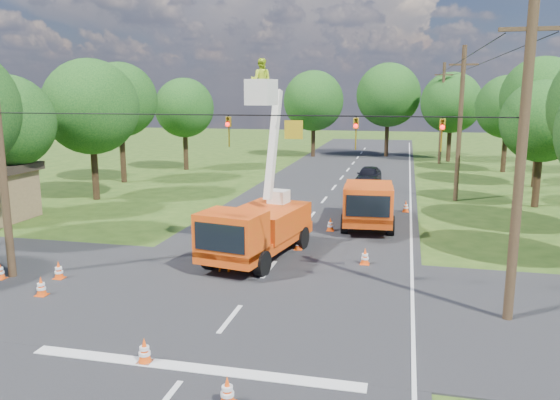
% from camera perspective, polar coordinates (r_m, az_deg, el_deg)
% --- Properties ---
extents(ground, '(140.00, 140.00, 0.00)m').
position_cam_1_polar(ground, '(36.37, 4.64, -0.05)').
color(ground, '#294615').
rests_on(ground, ground).
extents(road_main, '(12.00, 100.00, 0.06)m').
position_cam_1_polar(road_main, '(36.37, 4.64, -0.05)').
color(road_main, black).
rests_on(road_main, ground).
extents(road_cross, '(56.00, 10.00, 0.07)m').
position_cam_1_polar(road_cross, '(19.38, -3.36, -10.11)').
color(road_cross, black).
rests_on(road_cross, ground).
extents(stop_bar, '(9.00, 0.45, 0.02)m').
position_cam_1_polar(stop_bar, '(14.92, -9.25, -17.06)').
color(stop_bar, silver).
rests_on(stop_bar, ground).
extents(edge_line, '(0.12, 90.00, 0.02)m').
position_cam_1_polar(edge_line, '(36.01, 13.48, -0.44)').
color(edge_line, silver).
rests_on(edge_line, ground).
extents(bucket_truck, '(3.65, 7.00, 8.41)m').
position_cam_1_polar(bucket_truck, '(23.13, -2.45, -2.01)').
color(bucket_truck, red).
rests_on(bucket_truck, ground).
extents(second_truck, '(2.96, 6.73, 2.47)m').
position_cam_1_polar(second_truck, '(29.44, 9.21, -0.26)').
color(second_truck, red).
rests_on(second_truck, ground).
extents(ground_worker, '(0.82, 0.62, 2.02)m').
position_cam_1_polar(ground_worker, '(21.76, -5.87, -4.95)').
color(ground_worker, '#FF5915').
rests_on(ground_worker, ground).
extents(distant_car, '(2.01, 4.33, 1.44)m').
position_cam_1_polar(distant_car, '(43.17, 9.26, 2.57)').
color(distant_car, black).
rests_on(distant_car, ground).
extents(traffic_cone_0, '(0.38, 0.38, 0.71)m').
position_cam_1_polar(traffic_cone_0, '(15.27, -13.98, -15.05)').
color(traffic_cone_0, '#FA4D0D').
rests_on(traffic_cone_0, ground).
extents(traffic_cone_1, '(0.38, 0.38, 0.71)m').
position_cam_1_polar(traffic_cone_1, '(13.17, -5.53, -19.25)').
color(traffic_cone_1, '#FA4D0D').
rests_on(traffic_cone_1, ground).
extents(traffic_cone_2, '(0.38, 0.38, 0.71)m').
position_cam_1_polar(traffic_cone_2, '(24.80, 1.93, -4.46)').
color(traffic_cone_2, '#FA4D0D').
rests_on(traffic_cone_2, ground).
extents(traffic_cone_3, '(0.38, 0.38, 0.71)m').
position_cam_1_polar(traffic_cone_3, '(28.24, 5.29, -2.57)').
color(traffic_cone_3, '#FA4D0D').
rests_on(traffic_cone_3, ground).
extents(traffic_cone_4, '(0.38, 0.38, 0.71)m').
position_cam_1_polar(traffic_cone_4, '(21.05, -23.69, -8.28)').
color(traffic_cone_4, '#FA4D0D').
rests_on(traffic_cone_4, ground).
extents(traffic_cone_5, '(0.38, 0.38, 0.71)m').
position_cam_1_polar(traffic_cone_5, '(22.65, -22.12, -6.82)').
color(traffic_cone_5, '#FA4D0D').
rests_on(traffic_cone_5, ground).
extents(traffic_cone_6, '(0.38, 0.38, 0.71)m').
position_cam_1_polar(traffic_cone_6, '(23.52, -27.23, -6.59)').
color(traffic_cone_6, '#FA4D0D').
rests_on(traffic_cone_6, ground).
extents(traffic_cone_7, '(0.38, 0.38, 0.71)m').
position_cam_1_polar(traffic_cone_7, '(33.44, 13.01, -0.66)').
color(traffic_cone_7, '#FA4D0D').
rests_on(traffic_cone_7, ground).
extents(traffic_cone_8, '(0.38, 0.38, 0.71)m').
position_cam_1_polar(traffic_cone_8, '(22.96, 8.87, -5.86)').
color(traffic_cone_8, '#FA4D0D').
rests_on(traffic_cone_8, ground).
extents(pole_right_near, '(1.80, 0.30, 10.00)m').
position_cam_1_polar(pole_right_near, '(17.74, 23.87, 4.01)').
color(pole_right_near, '#4C3823').
rests_on(pole_right_near, ground).
extents(pole_right_mid, '(1.80, 0.30, 10.00)m').
position_cam_1_polar(pole_right_mid, '(37.52, 18.29, 7.64)').
color(pole_right_mid, '#4C3823').
rests_on(pole_right_mid, ground).
extents(pole_right_far, '(1.80, 0.30, 10.00)m').
position_cam_1_polar(pole_right_far, '(57.45, 16.56, 8.74)').
color(pole_right_far, '#4C3823').
rests_on(pole_right_far, ground).
extents(pole_left, '(0.30, 0.30, 9.00)m').
position_cam_1_polar(pole_left, '(22.83, -27.09, 3.58)').
color(pole_left, '#4C3823').
rests_on(pole_left, ground).
extents(signal_span, '(18.00, 0.29, 1.07)m').
position_cam_1_polar(signal_span, '(17.60, 3.44, 7.41)').
color(signal_span, black).
rests_on(signal_span, ground).
extents(tree_left_c, '(5.20, 5.20, 8.06)m').
position_cam_1_polar(tree_left_c, '(34.12, -26.62, 7.30)').
color(tree_left_c, '#382616').
rests_on(tree_left_c, ground).
extents(tree_left_d, '(6.20, 6.20, 9.24)m').
position_cam_1_polar(tree_left_d, '(38.10, -19.17, 9.16)').
color(tree_left_d, '#382616').
rests_on(tree_left_d, ground).
extents(tree_left_e, '(5.80, 5.80, 9.41)m').
position_cam_1_polar(tree_left_e, '(45.04, -16.40, 9.99)').
color(tree_left_e, '#382616').
rests_on(tree_left_e, ground).
extents(tree_left_f, '(5.40, 5.40, 8.40)m').
position_cam_1_polar(tree_left_f, '(51.37, -9.97, 9.45)').
color(tree_left_f, '#382616').
rests_on(tree_left_f, ground).
extents(tree_right_c, '(5.00, 5.00, 7.83)m').
position_cam_1_polar(tree_right_c, '(37.24, 25.72, 7.40)').
color(tree_right_c, '#382616').
rests_on(tree_right_c, ground).
extents(tree_right_d, '(6.00, 6.00, 9.70)m').
position_cam_1_polar(tree_right_d, '(45.36, 25.69, 9.60)').
color(tree_right_d, '#382616').
rests_on(tree_right_d, ground).
extents(tree_right_e, '(5.60, 5.60, 8.63)m').
position_cam_1_polar(tree_right_e, '(53.04, 22.70, 8.95)').
color(tree_right_e, '#382616').
rests_on(tree_right_e, ground).
extents(tree_far_a, '(6.60, 6.60, 9.50)m').
position_cam_1_polar(tree_far_a, '(61.17, 3.53, 10.30)').
color(tree_far_a, '#382616').
rests_on(tree_far_a, ground).
extents(tree_far_b, '(7.00, 7.00, 10.32)m').
position_cam_1_polar(tree_far_b, '(62.36, 11.25, 10.70)').
color(tree_far_b, '#382616').
rests_on(tree_far_b, ground).
extents(tree_far_c, '(6.20, 6.20, 9.18)m').
position_cam_1_polar(tree_far_c, '(59.49, 17.47, 9.68)').
color(tree_far_c, '#382616').
rests_on(tree_far_c, ground).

